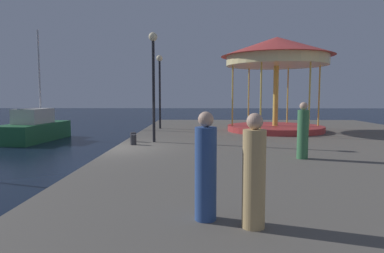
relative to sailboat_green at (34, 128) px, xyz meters
The scene contains 11 objects.
ground_plane 10.21m from the sailboat_green, 48.06° to the right, with size 120.00×120.00×0.00m, color black.
quay_dock 16.40m from the sailboat_green, 27.52° to the right, with size 15.47×28.72×0.80m, color #5B564F.
sailboat_green is the anchor object (origin of this frame).
carousel 14.76m from the sailboat_green, ahead, with size 5.98×5.98×5.06m.
lamp_post_mid_promenade 10.65m from the sailboat_green, 37.09° to the right, with size 0.36×0.36×4.51m.
lamp_post_far_end 8.27m from the sailboat_green, ahead, with size 0.36×0.36×4.26m.
bollard_south 10.17m from the sailboat_green, 43.17° to the right, with size 0.24×0.24×0.40m, color #2D2D33.
bollard_north 9.45m from the sailboat_green, 40.03° to the right, with size 0.24×0.24×0.40m, color #2D2D33.
person_by_the_water 16.43m from the sailboat_green, 36.48° to the right, with size 0.34×0.34×1.74m.
person_far_corner 18.72m from the sailboat_green, 54.66° to the right, with size 0.34×0.34×1.69m.
person_near_carousel 18.07m from the sailboat_green, 55.93° to the right, with size 0.34×0.34×1.70m.
Camera 1 is at (3.21, -12.52, 2.74)m, focal length 31.55 mm.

